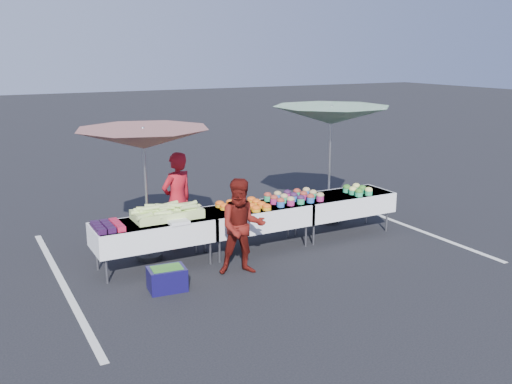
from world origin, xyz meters
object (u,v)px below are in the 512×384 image
table_left (153,231)px  vendor (177,200)px  customer (242,227)px  umbrella_right (331,116)px  storage_bin (167,278)px  table_right (342,203)px  umbrella_left (143,140)px  table_center (256,216)px

table_left → vendor: vendor is taller
customer → umbrella_right: umbrella_right is taller
storage_bin → table_left: bearing=87.8°
table_right → customer: size_ratio=1.27×
table_right → umbrella_right: bearing=74.2°
table_right → vendor: vendor is taller
table_right → umbrella_left: (-3.57, 0.40, 1.37)m
table_center → vendor: 1.36m
table_left → table_center: 1.80m
table_center → table_right: 1.80m
vendor → customer: 1.64m
table_left → storage_bin: 1.03m
table_center → storage_bin: (-1.93, -0.94, -0.41)m
vendor → storage_bin: (-0.80, -1.65, -0.66)m
table_right → umbrella_right: (0.20, 0.71, 1.51)m
vendor → customer: (0.43, -1.58, -0.09)m
table_left → customer: size_ratio=1.27×
vendor → umbrella_right: (3.14, 0.00, 1.26)m
customer → umbrella_right: (2.70, 1.58, 1.36)m
umbrella_right → table_right: bearing=-105.8°
table_left → customer: 1.41m
umbrella_right → storage_bin: (-3.93, -1.65, -1.92)m
customer → vendor: bearing=124.0°
table_center → umbrella_right: (2.00, 0.71, 1.51)m
storage_bin → umbrella_left: bearing=88.7°
table_right → umbrella_right: size_ratio=0.63×
umbrella_right → umbrella_left: bearing=-175.2°
table_center → table_right: bearing=0.0°
vendor → storage_bin: 1.94m
table_left → storage_bin: bearing=-97.9°
umbrella_left → storage_bin: (-0.16, -1.34, -1.78)m
table_right → storage_bin: (-3.73, -0.94, -0.41)m
table_left → umbrella_left: (0.03, 0.40, 1.37)m
table_left → vendor: 1.00m
table_right → umbrella_left: 3.84m
table_center → table_right: (1.80, 0.00, 0.00)m
umbrella_left → umbrella_right: umbrella_right is taller
table_left → storage_bin: (-0.13, -0.94, -0.41)m
vendor → table_left: bearing=28.5°
storage_bin → vendor: bearing=69.9°
vendor → storage_bin: vendor is taller
table_center → vendor: vendor is taller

